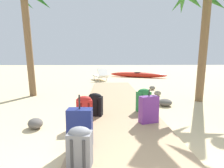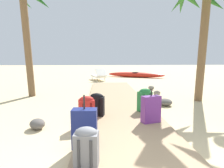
% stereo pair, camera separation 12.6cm
% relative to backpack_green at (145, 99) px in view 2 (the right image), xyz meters
% --- Properties ---
extents(ground_plane, '(60.00, 60.00, 0.00)m').
position_rel_backpack_green_xyz_m(ground_plane, '(-0.61, 0.27, -0.38)').
color(ground_plane, '#D1BA8C').
extents(boardwalk, '(1.78, 8.62, 0.08)m').
position_rel_backpack_green_xyz_m(boardwalk, '(-0.61, 1.14, -0.34)').
color(boardwalk, tan).
rests_on(boardwalk, ground).
extents(backpack_green, '(0.38, 0.29, 0.58)m').
position_rel_backpack_green_xyz_m(backpack_green, '(0.00, 0.00, 0.00)').
color(backpack_green, '#237538').
rests_on(backpack_green, boardwalk).
extents(suitcase_purple, '(0.42, 0.29, 0.70)m').
position_rel_backpack_green_xyz_m(suitcase_purple, '(-0.06, -0.83, -0.02)').
color(suitcase_purple, '#6B2D84').
rests_on(suitcase_purple, boardwalk).
extents(backpack_grey, '(0.31, 0.26, 0.51)m').
position_rel_backpack_green_xyz_m(backpack_grey, '(-1.27, -2.39, -0.04)').
color(backpack_grey, slate).
rests_on(backpack_grey, boardwalk).
extents(backpack_red, '(0.35, 0.27, 0.56)m').
position_rel_backpack_green_xyz_m(backpack_red, '(-1.39, -0.79, -0.01)').
color(backpack_red, red).
rests_on(backpack_red, boardwalk).
extents(backpack_black, '(0.36, 0.26, 0.53)m').
position_rel_backpack_green_xyz_m(backpack_black, '(-1.19, -0.31, -0.03)').
color(backpack_black, black).
rests_on(backpack_black, boardwalk).
extents(suitcase_navy, '(0.38, 0.23, 0.80)m').
position_rel_backpack_green_xyz_m(suitcase_navy, '(-1.33, -1.87, -0.01)').
color(suitcase_navy, navy).
rests_on(suitcase_navy, boardwalk).
extents(palm_tree_near_left, '(1.86, 1.97, 4.18)m').
position_rel_backpack_green_xyz_m(palm_tree_near_left, '(-3.64, 2.36, 2.89)').
color(palm_tree_near_left, brown).
rests_on(palm_tree_near_left, ground).
extents(palm_tree_far_right, '(2.24, 2.05, 3.91)m').
position_rel_backpack_green_xyz_m(palm_tree_far_right, '(2.06, 1.27, 2.69)').
color(palm_tree_far_right, brown).
rests_on(palm_tree_far_right, ground).
extents(lounge_chair, '(1.05, 1.67, 0.77)m').
position_rel_backpack_green_xyz_m(lounge_chair, '(-1.22, 7.11, -0.05)').
color(lounge_chair, white).
rests_on(lounge_chair, ground).
extents(kayak, '(4.02, 2.19, 0.37)m').
position_rel_backpack_green_xyz_m(kayak, '(1.37, 8.82, -0.20)').
color(kayak, red).
rests_on(kayak, ground).
extents(rock_right_mid, '(0.27, 0.21, 0.20)m').
position_rel_backpack_green_xyz_m(rock_right_mid, '(0.99, 2.26, -0.28)').
color(rock_right_mid, gray).
rests_on(rock_right_mid, ground).
extents(rock_right_far, '(0.52, 0.52, 0.21)m').
position_rel_backpack_green_xyz_m(rock_right_far, '(0.80, 0.80, -0.28)').
color(rock_right_far, '#5B5651').
rests_on(rock_right_far, ground).
extents(rock_left_mid, '(0.43, 0.45, 0.20)m').
position_rel_backpack_green_xyz_m(rock_left_mid, '(-2.36, -0.87, -0.28)').
color(rock_left_mid, '#5B5651').
rests_on(rock_left_mid, ground).
extents(rock_right_near, '(0.35, 0.37, 0.18)m').
position_rel_backpack_green_xyz_m(rock_right_near, '(1.11, 3.55, -0.29)').
color(rock_right_near, gray).
rests_on(rock_right_near, ground).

